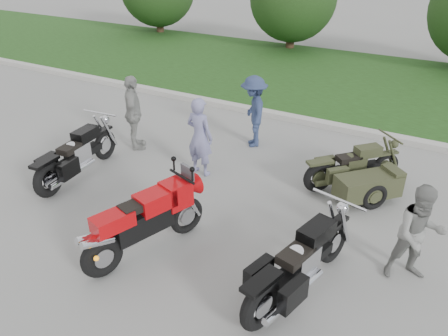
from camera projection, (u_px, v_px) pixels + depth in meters
The scene contains 11 objects.
ground at pixel (156, 235), 7.48m from camera, with size 80.00×80.00×0.00m, color gray.
curb at pixel (289, 117), 12.03m from camera, with size 60.00×0.30×0.15m, color #B2B0A8.
grass_strip at pixel (334, 79), 15.21m from camera, with size 60.00×8.00×0.14m, color #2A6121.
sportbike_red at pixel (143, 221), 6.76m from camera, with size 0.91×2.20×1.07m.
cruiser_left at pixel (75, 157), 9.00m from camera, with size 0.55×2.46×0.95m.
cruiser_right at pixel (297, 267), 6.04m from camera, with size 0.76×2.47×0.97m.
cruiser_sidecar at pixel (360, 178), 8.42m from camera, with size 1.83×1.97×0.84m.
person_stripe at pixel (200, 137), 9.02m from camera, with size 0.62×0.41×1.69m, color #7D7CA9.
person_grey at pixel (419, 234), 6.22m from camera, with size 0.75×0.59×1.55m, color gray.
person_denim at pixel (254, 112), 10.26m from camera, with size 1.10×0.63×1.71m, color navy.
person_back at pixel (134, 113), 10.10m from camera, with size 1.03×0.43×1.76m, color #969792.
Camera 1 is at (3.98, -4.68, 4.57)m, focal length 35.00 mm.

